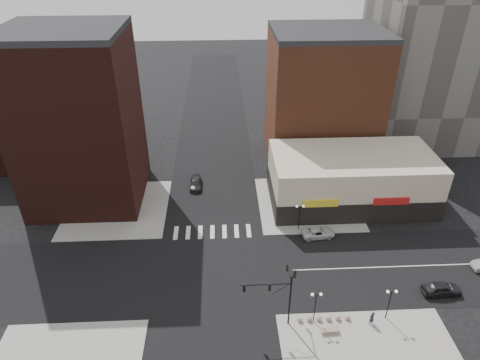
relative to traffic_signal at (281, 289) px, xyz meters
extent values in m
plane|color=black|center=(-7.24, 7.83, -4.96)|extent=(240.00, 240.00, 0.00)
cube|color=black|center=(-7.24, 7.83, -4.95)|extent=(200.00, 14.00, 0.02)
cube|color=black|center=(-7.24, 7.83, -4.95)|extent=(14.00, 200.00, 0.02)
cube|color=gray|center=(-21.74, 22.33, -4.90)|extent=(15.00, 15.00, 0.12)
cube|color=gray|center=(7.26, 22.33, -4.90)|extent=(15.00, 15.00, 0.12)
cube|color=#331510|center=(-26.24, 26.33, 7.54)|extent=(16.00, 15.00, 25.00)
cube|color=#331510|center=(-39.24, 41.83, 1.04)|extent=(20.00, 18.00, 12.00)
cube|color=brown|center=(11.76, 37.33, 6.04)|extent=(18.00, 15.00, 22.00)
cube|color=beige|center=(13.76, 22.83, -0.96)|extent=(24.00, 12.00, 8.00)
cube|color=black|center=(13.76, 22.83, -3.26)|extent=(24.20, 12.20, 3.40)
cylinder|color=black|center=(0.96, -0.37, -1.46)|extent=(0.18, 0.18, 7.00)
cylinder|color=black|center=(-1.64, -0.37, 1.04)|extent=(5.20, 0.11, 0.11)
cylinder|color=black|center=(-0.04, -0.37, 0.34)|extent=(1.72, 0.06, 1.46)
cylinder|color=black|center=(0.96, 1.13, 1.04)|extent=(0.11, 3.00, 0.11)
cube|color=black|center=(-3.84, -0.37, 0.64)|extent=(0.28, 0.18, 0.95)
sphere|color=red|center=(-3.84, -0.37, 0.94)|extent=(0.16, 0.16, 0.16)
cube|color=black|center=(-1.24, -0.37, 0.64)|extent=(0.28, 0.18, 0.95)
sphere|color=red|center=(-1.24, -0.37, 0.94)|extent=(0.16, 0.16, 0.16)
cube|color=black|center=(0.96, 2.43, 0.64)|extent=(0.18, 0.28, 0.95)
sphere|color=red|center=(0.96, 2.43, 0.94)|extent=(0.16, 0.16, 0.16)
cube|color=black|center=(1.21, -0.37, 2.34)|extent=(0.28, 0.18, 0.95)
sphere|color=red|center=(1.21, -0.37, 2.64)|extent=(0.16, 0.16, 0.16)
cylinder|color=black|center=(3.76, -0.17, -2.84)|extent=(0.11, 0.11, 4.00)
cylinder|color=black|center=(3.76, -0.17, -0.94)|extent=(0.90, 0.06, 0.06)
sphere|color=white|center=(3.31, -0.17, -0.84)|extent=(0.32, 0.32, 0.32)
sphere|color=white|center=(4.21, -0.17, -0.84)|extent=(0.32, 0.32, 0.32)
cylinder|color=black|center=(11.76, -0.17, -2.84)|extent=(0.11, 0.11, 4.00)
cylinder|color=black|center=(11.76, -0.17, -0.94)|extent=(0.90, 0.06, 0.06)
sphere|color=white|center=(11.31, -0.17, -0.84)|extent=(0.32, 0.32, 0.32)
sphere|color=white|center=(12.21, -0.17, -0.84)|extent=(0.32, 0.32, 0.32)
cylinder|color=black|center=(4.76, 15.83, -2.84)|extent=(0.11, 0.11, 4.00)
cylinder|color=black|center=(4.76, 15.83, -0.94)|extent=(0.90, 0.06, 0.06)
sphere|color=white|center=(4.31, 15.83, -0.84)|extent=(0.32, 0.32, 0.32)
sphere|color=white|center=(5.21, 15.83, -0.84)|extent=(0.32, 0.32, 0.32)
sphere|color=#9F7F6D|center=(2.26, -0.17, -4.55)|extent=(0.58, 0.58, 0.58)
sphere|color=#9F7F6D|center=(3.31, -0.17, -4.55)|extent=(0.58, 0.58, 0.58)
sphere|color=#9F7F6D|center=(4.36, -0.17, -4.55)|extent=(0.58, 0.58, 0.58)
sphere|color=#9F7F6D|center=(5.41, -0.17, -4.55)|extent=(0.58, 0.58, 0.58)
sphere|color=#9F7F6D|center=(6.46, -0.17, -4.55)|extent=(0.58, 0.58, 0.58)
sphere|color=#9F7F6D|center=(7.51, -0.17, -4.55)|extent=(0.58, 0.58, 0.58)
imported|color=silver|center=(7.29, 14.33, -4.33)|extent=(4.74, 2.52, 1.27)
imported|color=black|center=(19.47, 3.13, -4.19)|extent=(4.59, 1.95, 1.55)
imported|color=black|center=(-10.09, 28.01, -4.30)|extent=(1.89, 4.59, 1.33)
imported|color=#28252A|center=(9.91, -0.84, -4.00)|extent=(0.71, 0.58, 1.69)
cube|color=gray|center=(5.17, -1.81, -4.68)|extent=(1.75, 0.57, 0.32)
cube|color=gray|center=(5.17, -1.81, -4.45)|extent=(1.97, 0.69, 0.13)
camera|label=1|loc=(-5.80, -31.50, 32.57)|focal=32.00mm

